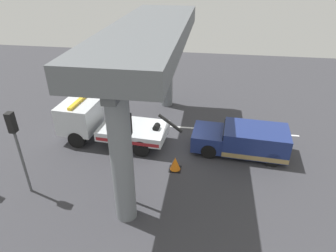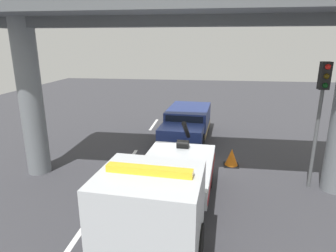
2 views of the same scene
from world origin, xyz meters
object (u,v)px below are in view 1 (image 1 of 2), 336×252
(tow_truck_white, at_px, (102,123))
(towed_van_green, at_px, (244,140))
(traffic_light_near, at_px, (128,141))
(traffic_cone_orange, at_px, (175,164))
(traffic_light_far, at_px, (15,136))

(tow_truck_white, height_order, towed_van_green, tow_truck_white)
(tow_truck_white, height_order, traffic_light_near, traffic_light_near)
(traffic_cone_orange, bearing_deg, tow_truck_white, -25.59)
(towed_van_green, bearing_deg, tow_truck_white, -0.42)
(traffic_cone_orange, bearing_deg, traffic_light_near, 59.07)
(tow_truck_white, xyz_separation_m, traffic_cone_orange, (-4.64, 2.22, -0.84))
(traffic_light_near, xyz_separation_m, traffic_cone_orange, (-1.59, -2.65, -2.90))
(towed_van_green, relative_size, traffic_light_far, 1.28)
(traffic_light_near, xyz_separation_m, traffic_light_far, (5.00, 0.00, -0.21))
(traffic_light_near, bearing_deg, traffic_cone_orange, -120.93)
(traffic_light_near, distance_m, traffic_cone_orange, 4.24)
(towed_van_green, xyz_separation_m, traffic_light_near, (5.20, 4.81, 2.47))
(traffic_light_near, relative_size, traffic_light_far, 1.07)
(tow_truck_white, bearing_deg, traffic_cone_orange, 154.41)
(traffic_light_near, bearing_deg, tow_truck_white, -57.95)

